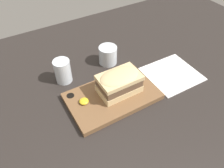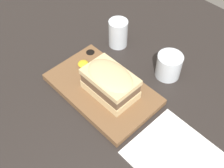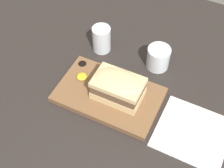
% 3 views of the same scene
% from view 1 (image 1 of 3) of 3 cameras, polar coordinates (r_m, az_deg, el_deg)
% --- Properties ---
extents(dining_table, '(2.00, 1.28, 0.02)m').
position_cam_1_polar(dining_table, '(0.78, -0.80, -6.12)').
color(dining_table, '#282321').
rests_on(dining_table, ground).
extents(serving_board, '(0.32, 0.20, 0.02)m').
position_cam_1_polar(serving_board, '(0.79, 0.06, -3.19)').
color(serving_board, brown).
rests_on(serving_board, dining_table).
extents(sandwich, '(0.15, 0.10, 0.08)m').
position_cam_1_polar(sandwich, '(0.76, 1.92, 0.58)').
color(sandwich, '#DBBC84').
rests_on(sandwich, serving_board).
extents(mustard_dollop, '(0.03, 0.03, 0.01)m').
position_cam_1_polar(mustard_dollop, '(0.76, -7.36, -4.47)').
color(mustard_dollop, gold).
rests_on(mustard_dollop, serving_board).
extents(water_glass, '(0.06, 0.06, 0.09)m').
position_cam_1_polar(water_glass, '(0.86, -12.67, 3.00)').
color(water_glass, silver).
rests_on(water_glass, dining_table).
extents(wine_glass, '(0.08, 0.08, 0.08)m').
position_cam_1_polar(wine_glass, '(0.93, -1.06, 7.38)').
color(wine_glass, silver).
rests_on(wine_glass, dining_table).
extents(napkin, '(0.20, 0.19, 0.00)m').
position_cam_1_polar(napkin, '(0.92, 15.37, 2.54)').
color(napkin, white).
rests_on(napkin, dining_table).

